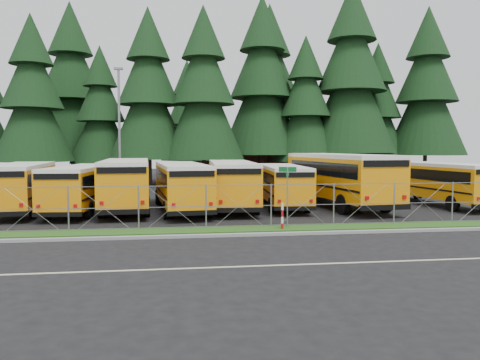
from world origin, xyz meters
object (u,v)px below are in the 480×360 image
object	(u,v)px
street_sign	(288,184)
bus_east	(435,184)
bus_6	(336,180)
bus_2	(126,185)
bus_5	(282,186)
bus_0	(23,188)
bus_1	(83,189)
striped_bollard	(282,217)
bus_4	(231,185)
light_standard	(119,125)
bus_3	(181,187)

from	to	relation	value
street_sign	bus_east	bearing A→B (deg)	32.33
bus_east	bus_6	bearing A→B (deg)	170.52
bus_2	bus_5	size ratio (longest dim) A/B	1.15
bus_0	bus_6	bearing A→B (deg)	-5.16
bus_east	bus_2	bearing A→B (deg)	172.58
bus_1	bus_5	size ratio (longest dim) A/B	1.02
street_sign	striped_bollard	distance (m)	1.53
bus_4	bus_5	world-z (taller)	bus_4
bus_2	striped_bollard	world-z (taller)	bus_2
light_standard	bus_3	bearing A→B (deg)	-68.39
bus_2	bus_6	size ratio (longest dim) A/B	0.90
bus_0	bus_3	world-z (taller)	bus_3
bus_4	bus_east	world-z (taller)	bus_4
bus_0	street_sign	xyz separation A→B (m)	(13.65, -7.42, 0.66)
bus_4	bus_east	bearing A→B (deg)	1.16
bus_0	bus_3	xyz separation A→B (m)	(8.93, -0.78, 0.00)
bus_6	bus_0	bearing A→B (deg)	173.83
bus_0	bus_6	world-z (taller)	bus_6
bus_1	bus_2	size ratio (longest dim) A/B	0.89
bus_4	bus_5	distance (m)	3.14
bus_0	bus_4	distance (m)	11.98
bus_4	street_sign	distance (m)	7.67
light_standard	bus_0	bearing A→B (deg)	-109.55
street_sign	light_standard	world-z (taller)	light_standard
bus_4	bus_5	xyz separation A→B (m)	(3.13, 0.15, -0.13)
bus_5	light_standard	world-z (taller)	light_standard
bus_1	bus_2	xyz separation A→B (m)	(2.35, 0.59, 0.16)
bus_3	striped_bollard	size ratio (longest dim) A/B	8.74
bus_2	bus_east	xyz separation A→B (m)	(19.30, -0.33, -0.12)
bus_0	light_standard	size ratio (longest dim) A/B	1.03
bus_3	bus_6	size ratio (longest dim) A/B	0.84
bus_5	bus_east	distance (m)	9.95
bus_2	street_sign	xyz separation A→B (m)	(7.90, -7.55, 0.56)
bus_4	bus_1	bearing A→B (deg)	-174.43
bus_0	bus_east	world-z (taller)	bus_0
bus_1	bus_3	bearing A→B (deg)	0.84
bus_3	bus_1	bearing A→B (deg)	170.78
striped_bollard	light_standard	size ratio (longest dim) A/B	0.12
bus_1	bus_east	distance (m)	21.65
bus_1	bus_east	bearing A→B (deg)	4.79
bus_2	street_sign	distance (m)	10.94
bus_6	striped_bollard	distance (m)	9.60
bus_1	bus_3	world-z (taller)	bus_3
bus_east	striped_bollard	bearing A→B (deg)	-153.39
bus_0	bus_1	world-z (taller)	bus_0
bus_3	striped_bollard	distance (m)	8.35
bus_0	bus_6	distance (m)	18.57
bus_3	bus_5	bearing A→B (deg)	2.91
bus_0	bus_5	xyz separation A→B (m)	(15.11, 0.19, -0.09)
bus_3	street_sign	bearing A→B (deg)	-60.54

